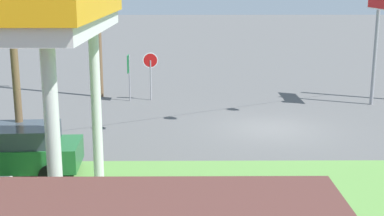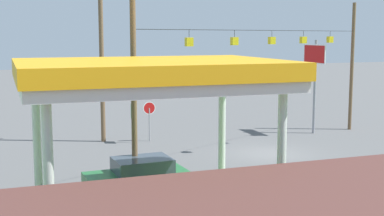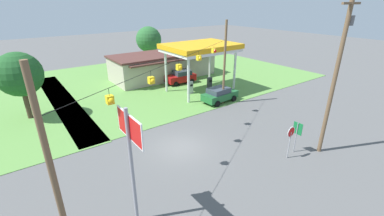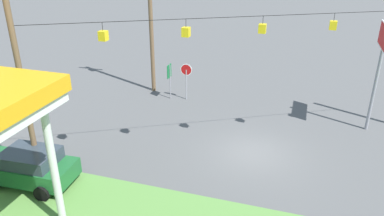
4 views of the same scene
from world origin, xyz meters
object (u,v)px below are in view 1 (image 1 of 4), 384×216
at_px(car_at_pumps_front, 15,150).
at_px(stop_sign_overhead, 377,12).
at_px(stop_sign_roadside, 150,66).
at_px(route_sign, 129,68).
at_px(fuel_pump_near, 1,210).

xyz_separation_m(car_at_pumps_front, stop_sign_overhead, (-14.68, -10.17, 3.74)).
height_order(stop_sign_roadside, route_sign, stop_sign_roadside).
distance_m(stop_sign_roadside, stop_sign_overhead, 11.56).
bearing_deg(route_sign, fuel_pump_near, 84.59).
relative_size(stop_sign_roadside, stop_sign_overhead, 0.40).
xyz_separation_m(stop_sign_roadside, stop_sign_overhead, (-11.16, 1.12, 2.79)).
bearing_deg(route_sign, stop_sign_overhead, 175.71).
bearing_deg(fuel_pump_near, stop_sign_overhead, -133.69).
distance_m(fuel_pump_near, car_at_pumps_front, 4.30).
bearing_deg(car_at_pumps_front, fuel_pump_near, 99.59).
bearing_deg(stop_sign_overhead, car_at_pumps_front, 34.71).
bearing_deg(car_at_pumps_front, route_sign, -105.61).
relative_size(stop_sign_overhead, route_sign, 2.63).
relative_size(car_at_pumps_front, route_sign, 1.78).
height_order(fuel_pump_near, stop_sign_overhead, stop_sign_overhead).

